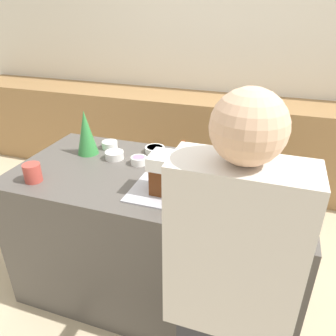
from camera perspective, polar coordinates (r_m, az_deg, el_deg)
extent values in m
plane|color=#C6B28E|center=(2.45, -1.67, -19.96)|extent=(12.00, 12.00, 0.00)
cube|color=white|center=(3.68, 9.75, 19.06)|extent=(8.00, 0.05, 2.60)
cube|color=#9E7547|center=(3.59, 7.79, 4.90)|extent=(6.00, 0.60, 0.90)
cube|color=#514C47|center=(2.15, -1.83, -11.83)|extent=(1.72, 0.85, 0.89)
cube|color=#B2B2BC|center=(1.72, 0.54, -4.29)|extent=(0.43, 0.33, 0.01)
cube|color=#5B2D14|center=(1.69, 0.55, -2.12)|extent=(0.19, 0.14, 0.14)
cube|color=white|center=(1.64, 0.56, 1.09)|extent=(0.22, 0.16, 0.07)
cylinder|color=#5B2D14|center=(1.61, 2.66, 3.51)|extent=(0.02, 0.02, 0.08)
cone|color=#33843D|center=(2.18, -14.09, 6.00)|extent=(0.14, 0.14, 0.29)
cylinder|color=white|center=(2.28, -10.10, 4.00)|extent=(0.11, 0.11, 0.05)
cylinder|color=orange|center=(2.27, -10.14, 4.41)|extent=(0.09, 0.09, 0.01)
cylinder|color=white|center=(2.03, -5.13, 1.31)|extent=(0.10, 0.10, 0.05)
cylinder|color=pink|center=(2.02, -5.15, 1.75)|extent=(0.08, 0.08, 0.01)
cylinder|color=silver|center=(1.89, 20.28, -2.43)|extent=(0.13, 0.13, 0.05)
cylinder|color=orange|center=(1.88, 20.37, -1.94)|extent=(0.10, 0.10, 0.01)
cylinder|color=silver|center=(2.12, -9.31, 2.22)|extent=(0.12, 0.12, 0.05)
cylinder|color=red|center=(2.11, -9.34, 2.67)|extent=(0.10, 0.10, 0.01)
cylinder|color=silver|center=(2.09, 8.34, 1.84)|extent=(0.12, 0.12, 0.04)
cylinder|color=yellow|center=(2.09, 8.37, 2.19)|extent=(0.10, 0.10, 0.01)
cylinder|color=white|center=(2.18, -2.31, 3.21)|extent=(0.13, 0.13, 0.04)
cylinder|color=yellow|center=(2.17, -2.31, 3.55)|extent=(0.11, 0.11, 0.01)
cylinder|color=white|center=(2.01, 4.69, 0.97)|extent=(0.12, 0.12, 0.04)
cylinder|color=white|center=(2.00, 4.70, 1.35)|extent=(0.10, 0.10, 0.01)
cylinder|color=#B24238|center=(1.96, -22.53, -0.76)|extent=(0.10, 0.10, 0.10)
cube|color=silver|center=(1.10, 11.46, -13.74)|extent=(0.42, 0.19, 0.62)
sphere|color=#DBAD89|center=(0.89, 13.90, 6.93)|extent=(0.21, 0.21, 0.21)
cylinder|color=#DBAD89|center=(1.20, 13.54, -2.35)|extent=(0.07, 0.42, 0.07)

